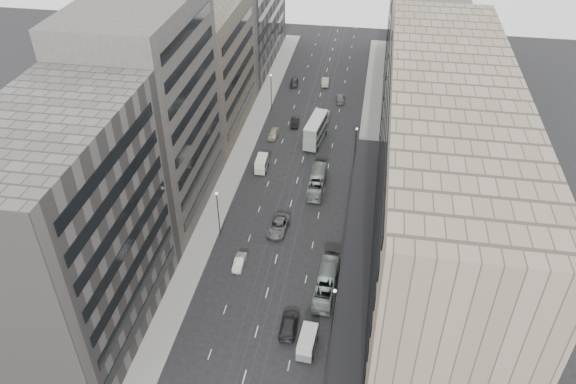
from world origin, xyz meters
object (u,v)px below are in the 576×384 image
Objects in this scene: panel_van at (262,164)px; sedan_2 at (278,226)px; bus_near at (326,282)px; sedan_1 at (239,262)px; vw_microbus at (307,342)px; double_decker at (316,130)px; bus_far at (317,181)px.

panel_van reaches higher than sedan_2.
bus_near is 13.43m from sedan_1.
sedan_2 is at bearing 112.68° from vw_microbus.
sedan_2 is at bearing -86.96° from double_decker.
panel_van is 0.71× the size of sedan_2.
bus_near is at bearing 87.19° from vw_microbus.
bus_near is at bearing 99.96° from bus_far.
sedan_1 is at bearing -111.57° from sedan_2.
panel_van reaches higher than vw_microbus.
double_decker reaches higher than panel_van.
panel_van is (-10.77, 3.75, 0.00)m from bus_far.
bus_near reaches higher than sedan_1.
bus_far is at bearing 73.27° from sedan_2.
sedan_2 is at bearing 65.19° from sedan_1.
bus_far is 2.60× the size of sedan_1.
bus_near is 2.48× the size of panel_van.
bus_far is 2.20× the size of vw_microbus.
panel_van is at bearing 113.29° from vw_microbus.
bus_far is 15.65m from double_decker.
panel_van is at bearing -118.11° from double_decker.
bus_near is at bearing -63.65° from panel_van.
double_decker is at bearing 52.30° from panel_van.
panel_van is at bearing 113.90° from sedan_2.
vw_microbus is 41.19m from panel_van.
double_decker is 37.72m from sedan_1.
double_decker is at bearing 80.21° from sedan_1.
sedan_1 is (-13.13, 2.71, -0.81)m from bus_near.
double_decker reaches higher than bus_far.
double_decker is 2.24× the size of panel_van.
double_decker reaches higher than sedan_1.
bus_near is at bearing -11.43° from sedan_1.
vw_microbus is at bearing -48.10° from sedan_1.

